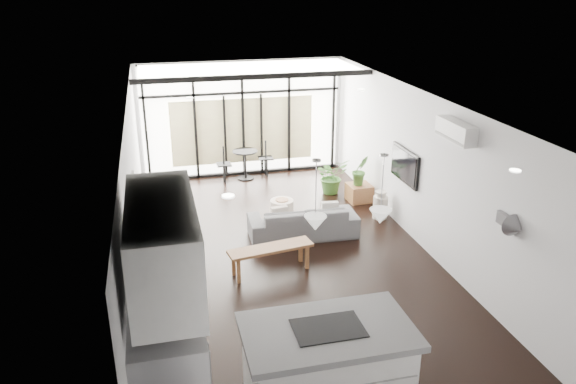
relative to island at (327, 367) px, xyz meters
name	(u,v)px	position (x,y,z in m)	size (l,w,h in m)	color
floor	(292,266)	(0.43, 3.32, -0.52)	(5.00, 10.00, 0.00)	black
ceiling	(293,105)	(0.43, 3.32, 2.28)	(5.00, 10.00, 0.00)	white
wall_left	(135,204)	(-2.07, 3.32, 0.88)	(0.02, 10.00, 2.80)	silver
wall_right	(432,178)	(2.93, 3.32, 0.88)	(0.02, 10.00, 2.80)	silver
wall_back	(242,118)	(0.43, 8.32, 0.88)	(5.00, 0.02, 2.80)	silver
glazing	(243,120)	(0.43, 8.20, 0.88)	(5.00, 0.20, 2.80)	black
skylight	(248,68)	(0.43, 7.32, 2.25)	(4.70, 1.90, 0.06)	white
neighbour_building	(243,131)	(0.43, 8.27, 0.58)	(3.50, 0.02, 1.60)	#ECEAA1
island	(327,367)	(0.00, 0.00, 0.00)	(1.91, 1.13, 1.05)	white
cooktop	(328,328)	(0.00, 0.00, 0.53)	(0.78, 0.52, 0.01)	black
appliance_column	(171,322)	(-1.68, 0.27, 0.69)	(0.63, 0.66, 2.43)	white
upper_cabinets	(163,246)	(-1.69, -0.18, 1.83)	(0.62, 1.75, 0.86)	white
pendant_left	(315,223)	(0.03, 0.67, 1.50)	(0.26, 0.26, 0.18)	white
pendant_right	(380,216)	(0.83, 0.67, 1.50)	(0.26, 0.26, 0.18)	white
sofa	(303,216)	(0.92, 4.44, -0.12)	(2.05, 0.60, 0.80)	#525154
console_bench	(271,259)	(0.03, 3.21, -0.29)	(1.43, 0.36, 0.46)	brown
pouf	(282,209)	(0.73, 5.36, -0.33)	(0.48, 0.48, 0.38)	beige
crate	(359,193)	(2.60, 5.86, -0.33)	(0.50, 0.50, 0.38)	brown
plant_tall	(331,180)	(2.15, 6.47, -0.21)	(0.73, 0.81, 0.63)	#3C6F2B
plant_crate	(360,178)	(2.60, 5.86, 0.00)	(0.37, 0.67, 0.30)	#3C6F2B
milk_can	(380,205)	(2.68, 4.86, -0.23)	(0.30, 0.30, 0.59)	beige
bistro_set	(245,165)	(0.40, 7.86, -0.17)	(1.47, 0.59, 0.71)	black
tv	(405,165)	(2.89, 4.32, 0.78)	(0.05, 1.10, 0.65)	black
ac_unit	(456,131)	(2.81, 2.52, 1.93)	(0.22, 0.90, 0.30)	silver
framed_art	(135,207)	(-2.04, 2.82, 1.03)	(0.04, 0.70, 0.90)	black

